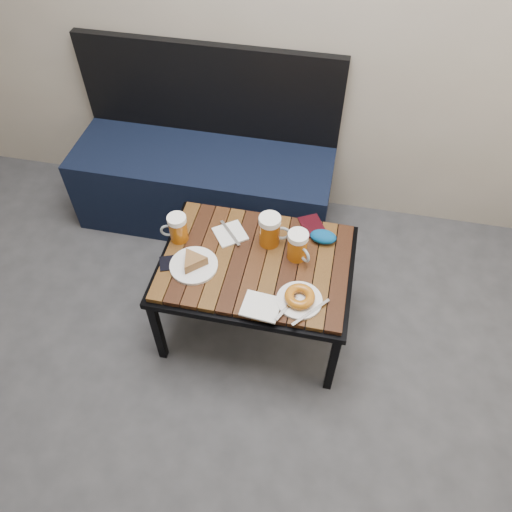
% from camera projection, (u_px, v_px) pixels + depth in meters
% --- Properties ---
extents(room_shell, '(4.00, 4.00, 4.00)m').
position_uv_depth(room_shell, '(48.00, 9.00, 0.85)').
color(room_shell, gray).
rests_on(room_shell, ground).
extents(bench, '(1.40, 0.50, 0.95)m').
position_uv_depth(bench, '(205.00, 178.00, 2.80)').
color(bench, black).
rests_on(bench, ground).
extents(cafe_table, '(0.84, 0.62, 0.47)m').
position_uv_depth(cafe_table, '(256.00, 267.00, 2.18)').
color(cafe_table, black).
rests_on(cafe_table, ground).
extents(beer_mug_left, '(0.13, 0.10, 0.13)m').
position_uv_depth(beer_mug_left, '(177.00, 228.00, 2.18)').
color(beer_mug_left, '#A6530D').
rests_on(beer_mug_left, cafe_table).
extents(beer_mug_centre, '(0.14, 0.10, 0.15)m').
position_uv_depth(beer_mug_centre, '(270.00, 230.00, 2.16)').
color(beer_mug_centre, '#A6530D').
rests_on(beer_mug_centre, cafe_table).
extents(beer_mug_right, '(0.12, 0.12, 0.14)m').
position_uv_depth(beer_mug_right, '(298.00, 246.00, 2.11)').
color(beer_mug_right, '#A6530D').
rests_on(beer_mug_right, cafe_table).
extents(plate_pie, '(0.21, 0.21, 0.06)m').
position_uv_depth(plate_pie, '(193.00, 263.00, 2.11)').
color(plate_pie, white).
rests_on(plate_pie, cafe_table).
extents(plate_bagel, '(0.21, 0.22, 0.05)m').
position_uv_depth(plate_bagel, '(300.00, 298.00, 1.99)').
color(plate_bagel, white).
rests_on(plate_bagel, cafe_table).
extents(napkin_left, '(0.18, 0.18, 0.01)m').
position_uv_depth(napkin_left, '(230.00, 234.00, 2.24)').
color(napkin_left, white).
rests_on(napkin_left, cafe_table).
extents(napkin_right, '(0.16, 0.14, 0.01)m').
position_uv_depth(napkin_right, '(261.00, 306.00, 1.99)').
color(napkin_right, white).
rests_on(napkin_right, cafe_table).
extents(passport_navy, '(0.13, 0.12, 0.01)m').
position_uv_depth(passport_navy, '(173.00, 262.00, 2.14)').
color(passport_navy, black).
rests_on(passport_navy, cafe_table).
extents(passport_burgundy, '(0.15, 0.16, 0.01)m').
position_uv_depth(passport_burgundy, '(312.00, 226.00, 2.28)').
color(passport_burgundy, black).
rests_on(passport_burgundy, cafe_table).
extents(knit_pouch, '(0.12, 0.08, 0.05)m').
position_uv_depth(knit_pouch, '(323.00, 237.00, 2.20)').
color(knit_pouch, navy).
rests_on(knit_pouch, cafe_table).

